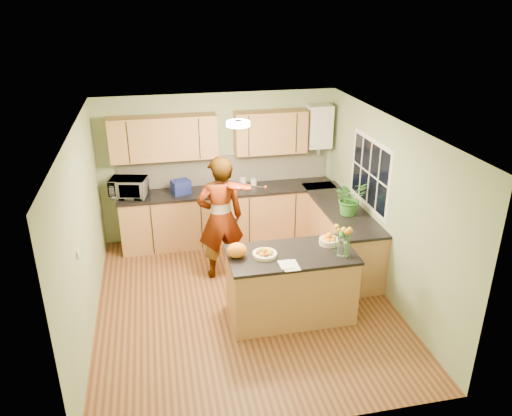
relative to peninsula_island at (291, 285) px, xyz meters
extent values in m
plane|color=#5A2E19|center=(-0.54, 0.42, -0.47)|extent=(4.50, 4.50, 0.00)
cube|color=silver|center=(-0.54, 0.42, 2.03)|extent=(4.00, 4.50, 0.02)
cube|color=gray|center=(-0.54, 2.67, 0.78)|extent=(4.00, 0.02, 2.50)
cube|color=gray|center=(-0.54, -1.83, 0.78)|extent=(4.00, 0.02, 2.50)
cube|color=gray|center=(-2.54, 0.42, 0.78)|extent=(0.02, 4.50, 2.50)
cube|color=gray|center=(1.46, 0.42, 0.78)|extent=(0.02, 4.50, 2.50)
cube|color=#B47F48|center=(-0.44, 2.37, -0.02)|extent=(3.60, 0.60, 0.90)
cube|color=black|center=(-0.44, 2.36, 0.45)|extent=(3.64, 0.62, 0.04)
cube|color=#B47F48|center=(1.16, 1.27, -0.02)|extent=(0.60, 2.20, 0.90)
cube|color=black|center=(1.15, 1.27, 0.45)|extent=(0.62, 2.24, 0.04)
cube|color=silver|center=(-0.44, 2.66, 0.73)|extent=(3.60, 0.02, 0.52)
cube|color=#B47F48|center=(-1.44, 2.50, 1.38)|extent=(1.70, 0.34, 0.70)
cube|color=#B47F48|center=(0.31, 2.50, 1.38)|extent=(1.20, 0.34, 0.70)
cube|color=white|center=(1.16, 2.51, 1.43)|extent=(0.40, 0.30, 0.72)
cylinder|color=silver|center=(1.16, 2.51, 1.03)|extent=(0.06, 0.06, 0.20)
cube|color=white|center=(1.46, 1.02, 1.08)|extent=(0.01, 1.30, 1.05)
cube|color=black|center=(1.45, 1.02, 1.08)|extent=(0.01, 1.18, 0.92)
cube|color=white|center=(-2.52, -0.18, 0.83)|extent=(0.02, 0.09, 0.09)
cylinder|color=#FFEABF|center=(-0.54, 0.72, 1.99)|extent=(0.30, 0.30, 0.06)
cylinder|color=white|center=(-0.54, 0.72, 2.02)|extent=(0.10, 0.10, 0.02)
cube|color=#B47F48|center=(0.00, 0.00, -0.02)|extent=(1.59, 0.79, 0.89)
cube|color=black|center=(0.00, 0.00, 0.45)|extent=(1.63, 0.83, 0.04)
cylinder|color=beige|center=(-0.35, 0.00, 0.49)|extent=(0.31, 0.31, 0.05)
cylinder|color=beige|center=(0.55, 0.15, 0.50)|extent=(0.26, 0.26, 0.08)
cylinder|color=silver|center=(0.60, -0.18, 0.58)|extent=(0.11, 0.11, 0.22)
ellipsoid|color=orange|center=(-0.69, 0.05, 0.56)|extent=(0.27, 0.24, 0.19)
cube|color=white|center=(-0.10, -0.30, 0.47)|extent=(0.20, 0.27, 0.01)
imported|color=tan|center=(-0.73, 1.23, 0.48)|extent=(0.73, 0.51, 1.89)
imported|color=white|center=(-2.05, 2.38, 0.63)|extent=(0.64, 0.51, 0.32)
cube|color=navy|center=(-1.22, 2.34, 0.59)|extent=(0.34, 0.29, 0.23)
cylinder|color=silver|center=(-0.57, 2.41, 0.57)|extent=(0.14, 0.14, 0.20)
sphere|color=black|center=(-0.57, 2.41, 0.71)|extent=(0.07, 0.07, 0.07)
cylinder|color=beige|center=(-0.18, 2.39, 0.56)|extent=(0.15, 0.15, 0.18)
cylinder|color=white|center=(0.00, 2.37, 0.55)|extent=(0.13, 0.13, 0.15)
imported|color=#317828|center=(1.16, 0.99, 0.73)|extent=(0.56, 0.51, 0.52)
camera|label=1|loc=(-1.59, -5.37, 3.50)|focal=35.00mm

